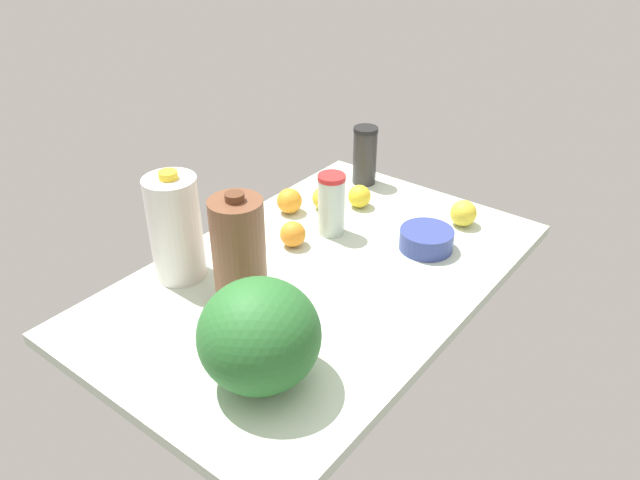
{
  "coord_description": "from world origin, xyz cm",
  "views": [
    {
      "loc": [
        104.74,
        81.03,
        93.49
      ],
      "look_at": [
        0.0,
        0.0,
        13.0
      ],
      "focal_mm": 35.0,
      "sensor_mm": 36.0,
      "label": 1
    }
  ],
  "objects_px": {
    "orange_beside_bowl": "(293,234)",
    "chocolate_milk_jug": "(239,251)",
    "shaker_bottle": "(365,155)",
    "milk_jug": "(175,228)",
    "orange_near_front": "(289,201)",
    "lemon_by_jug": "(463,213)",
    "mixing_bowl": "(426,239)",
    "lemon_far_back": "(324,198)",
    "lemon_loose": "(359,196)",
    "tumbler_cup": "(331,204)",
    "watermelon": "(259,335)"
  },
  "relations": [
    {
      "from": "watermelon",
      "to": "lemon_far_back",
      "type": "xyz_separation_m",
      "value": [
        -0.66,
        -0.35,
        -0.08
      ]
    },
    {
      "from": "watermelon",
      "to": "lemon_loose",
      "type": "relative_size",
      "value": 3.53
    },
    {
      "from": "mixing_bowl",
      "to": "watermelon",
      "type": "height_order",
      "value": "watermelon"
    },
    {
      "from": "tumbler_cup",
      "to": "lemon_far_back",
      "type": "xyz_separation_m",
      "value": [
        -0.1,
        -0.1,
        -0.06
      ]
    },
    {
      "from": "chocolate_milk_jug",
      "to": "tumbler_cup",
      "type": "bearing_deg",
      "value": -176.98
    },
    {
      "from": "tumbler_cup",
      "to": "lemon_by_jug",
      "type": "bearing_deg",
      "value": 134.07
    },
    {
      "from": "orange_beside_bowl",
      "to": "watermelon",
      "type": "bearing_deg",
      "value": 32.84
    },
    {
      "from": "shaker_bottle",
      "to": "chocolate_milk_jug",
      "type": "bearing_deg",
      "value": 10.33
    },
    {
      "from": "mixing_bowl",
      "to": "lemon_far_back",
      "type": "relative_size",
      "value": 2.09
    },
    {
      "from": "lemon_far_back",
      "to": "tumbler_cup",
      "type": "bearing_deg",
      "value": 45.87
    },
    {
      "from": "shaker_bottle",
      "to": "lemon_loose",
      "type": "distance_m",
      "value": 0.18
    },
    {
      "from": "mixing_bowl",
      "to": "milk_jug",
      "type": "distance_m",
      "value": 0.66
    },
    {
      "from": "milk_jug",
      "to": "chocolate_milk_jug",
      "type": "bearing_deg",
      "value": 95.81
    },
    {
      "from": "milk_jug",
      "to": "lemon_far_back",
      "type": "xyz_separation_m",
      "value": [
        -0.51,
        0.07,
        -0.1
      ]
    },
    {
      "from": "orange_near_front",
      "to": "lemon_far_back",
      "type": "xyz_separation_m",
      "value": [
        -0.08,
        0.07,
        -0.0
      ]
    },
    {
      "from": "watermelon",
      "to": "orange_beside_bowl",
      "type": "height_order",
      "value": "watermelon"
    },
    {
      "from": "lemon_loose",
      "to": "lemon_by_jug",
      "type": "bearing_deg",
      "value": 106.73
    },
    {
      "from": "tumbler_cup",
      "to": "mixing_bowl",
      "type": "distance_m",
      "value": 0.28
    },
    {
      "from": "lemon_by_jug",
      "to": "shaker_bottle",
      "type": "bearing_deg",
      "value": -98.59
    },
    {
      "from": "orange_beside_bowl",
      "to": "lemon_by_jug",
      "type": "bearing_deg",
      "value": 140.83
    },
    {
      "from": "chocolate_milk_jug",
      "to": "watermelon",
      "type": "relative_size",
      "value": 1.16
    },
    {
      "from": "milk_jug",
      "to": "lemon_loose",
      "type": "relative_size",
      "value": 4.16
    },
    {
      "from": "shaker_bottle",
      "to": "mixing_bowl",
      "type": "height_order",
      "value": "shaker_bottle"
    },
    {
      "from": "tumbler_cup",
      "to": "orange_beside_bowl",
      "type": "xyz_separation_m",
      "value": [
        0.12,
        -0.04,
        -0.05
      ]
    },
    {
      "from": "orange_near_front",
      "to": "lemon_by_jug",
      "type": "xyz_separation_m",
      "value": [
        -0.25,
        0.45,
        0.0
      ]
    },
    {
      "from": "shaker_bottle",
      "to": "lemon_far_back",
      "type": "distance_m",
      "value": 0.23
    },
    {
      "from": "watermelon",
      "to": "orange_beside_bowl",
      "type": "distance_m",
      "value": 0.53
    },
    {
      "from": "shaker_bottle",
      "to": "mixing_bowl",
      "type": "relative_size",
      "value": 1.3
    },
    {
      "from": "shaker_bottle",
      "to": "watermelon",
      "type": "height_order",
      "value": "watermelon"
    },
    {
      "from": "chocolate_milk_jug",
      "to": "watermelon",
      "type": "xyz_separation_m",
      "value": [
        0.17,
        0.22,
        -0.02
      ]
    },
    {
      "from": "watermelon",
      "to": "lemon_by_jug",
      "type": "bearing_deg",
      "value": 177.6
    },
    {
      "from": "watermelon",
      "to": "mixing_bowl",
      "type": "bearing_deg",
      "value": 178.64
    },
    {
      "from": "lemon_loose",
      "to": "tumbler_cup",
      "type": "bearing_deg",
      "value": 8.07
    },
    {
      "from": "shaker_bottle",
      "to": "orange_beside_bowl",
      "type": "xyz_separation_m",
      "value": [
        0.45,
        0.07,
        -0.06
      ]
    },
    {
      "from": "lemon_loose",
      "to": "mixing_bowl",
      "type": "bearing_deg",
      "value": 72.47
    },
    {
      "from": "lemon_by_jug",
      "to": "lemon_far_back",
      "type": "bearing_deg",
      "value": -66.31
    },
    {
      "from": "chocolate_milk_jug",
      "to": "milk_jug",
      "type": "xyz_separation_m",
      "value": [
        0.02,
        -0.2,
        0.0
      ]
    },
    {
      "from": "mixing_bowl",
      "to": "orange_beside_bowl",
      "type": "relative_size",
      "value": 2.05
    },
    {
      "from": "lemon_loose",
      "to": "orange_beside_bowl",
      "type": "relative_size",
      "value": 0.98
    },
    {
      "from": "lemon_loose",
      "to": "orange_beside_bowl",
      "type": "bearing_deg",
      "value": -2.93
    },
    {
      "from": "orange_beside_bowl",
      "to": "chocolate_milk_jug",
      "type": "bearing_deg",
      "value": 12.97
    },
    {
      "from": "shaker_bottle",
      "to": "milk_jug",
      "type": "xyz_separation_m",
      "value": [
        0.73,
        -0.07,
        0.04
      ]
    },
    {
      "from": "tumbler_cup",
      "to": "orange_beside_bowl",
      "type": "distance_m",
      "value": 0.14
    },
    {
      "from": "mixing_bowl",
      "to": "watermelon",
      "type": "distance_m",
      "value": 0.65
    },
    {
      "from": "chocolate_milk_jug",
      "to": "mixing_bowl",
      "type": "bearing_deg",
      "value": 153.37
    },
    {
      "from": "mixing_bowl",
      "to": "tumbler_cup",
      "type": "bearing_deg",
      "value": -71.13
    },
    {
      "from": "chocolate_milk_jug",
      "to": "shaker_bottle",
      "type": "relative_size",
      "value": 1.5
    },
    {
      "from": "milk_jug",
      "to": "orange_beside_bowl",
      "type": "bearing_deg",
      "value": 154.47
    },
    {
      "from": "shaker_bottle",
      "to": "orange_beside_bowl",
      "type": "distance_m",
      "value": 0.46
    },
    {
      "from": "watermelon",
      "to": "lemon_loose",
      "type": "bearing_deg",
      "value": -160.05
    }
  ]
}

